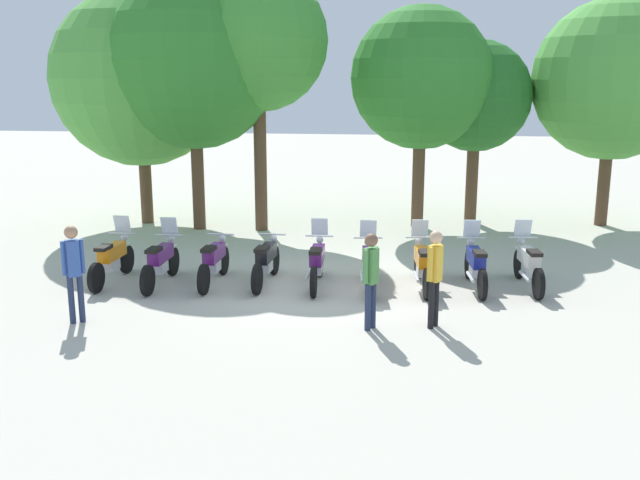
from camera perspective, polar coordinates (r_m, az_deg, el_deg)
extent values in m
plane|color=#BCB7A8|center=(15.38, -0.24, -3.69)|extent=(80.00, 80.00, 0.00)
cylinder|color=black|center=(16.89, -15.17, -1.49)|extent=(0.11, 0.64, 0.64)
cylinder|color=black|center=(15.54, -17.43, -2.90)|extent=(0.11, 0.64, 0.64)
cube|color=silver|center=(16.81, -15.24, -0.37)|extent=(0.13, 0.36, 0.04)
cube|color=orange|center=(16.17, -16.26, -0.92)|extent=(0.28, 0.95, 0.30)
cube|color=silver|center=(16.19, -16.27, -1.89)|extent=(0.23, 0.40, 0.24)
cube|color=black|center=(15.77, -16.90, -0.60)|extent=(0.25, 0.44, 0.08)
cylinder|color=silver|center=(16.74, -15.36, -0.52)|extent=(0.05, 0.23, 0.64)
cylinder|color=silver|center=(16.59, -15.55, 0.53)|extent=(0.62, 0.05, 0.04)
sphere|color=silver|center=(16.73, -15.35, 0.22)|extent=(0.16, 0.16, 0.16)
cylinder|color=silver|center=(16.01, -17.22, -2.34)|extent=(0.08, 0.70, 0.07)
cube|color=silver|center=(16.60, -15.51, 1.25)|extent=(0.36, 0.14, 0.39)
cylinder|color=black|center=(16.46, -11.67, -1.68)|extent=(0.10, 0.64, 0.64)
cylinder|color=black|center=(15.06, -13.60, -3.16)|extent=(0.10, 0.64, 0.64)
cube|color=silver|center=(16.38, -11.72, -0.53)|extent=(0.12, 0.36, 0.04)
cube|color=#59196B|center=(15.72, -12.59, -1.11)|extent=(0.26, 0.95, 0.30)
cube|color=silver|center=(15.74, -12.61, -2.10)|extent=(0.22, 0.40, 0.24)
cube|color=black|center=(15.31, -13.14, -0.78)|extent=(0.24, 0.44, 0.08)
cylinder|color=silver|center=(16.30, -11.82, -0.69)|extent=(0.05, 0.23, 0.64)
cylinder|color=silver|center=(16.15, -11.98, 0.39)|extent=(0.62, 0.04, 0.04)
sphere|color=silver|center=(16.29, -11.81, 0.08)|extent=(0.16, 0.16, 0.16)
cylinder|color=silver|center=(15.54, -13.53, -2.58)|extent=(0.07, 0.70, 0.07)
cube|color=silver|center=(16.16, -11.95, 1.13)|extent=(0.36, 0.13, 0.39)
cylinder|color=black|center=(16.35, -7.71, -1.63)|extent=(0.10, 0.64, 0.64)
cylinder|color=black|center=(14.91, -9.27, -3.12)|extent=(0.10, 0.64, 0.64)
cube|color=silver|center=(16.26, -7.75, -0.47)|extent=(0.12, 0.36, 0.04)
cube|color=#59196B|center=(15.58, -8.45, -1.05)|extent=(0.26, 0.95, 0.30)
cube|color=silver|center=(15.61, -8.46, -2.06)|extent=(0.22, 0.40, 0.24)
cube|color=black|center=(15.17, -8.88, -0.72)|extent=(0.24, 0.44, 0.08)
cylinder|color=silver|center=(16.19, -7.83, -0.63)|extent=(0.05, 0.23, 0.64)
cylinder|color=silver|center=(16.03, -7.95, 0.46)|extent=(0.62, 0.04, 0.04)
sphere|color=silver|center=(16.17, -7.81, 0.14)|extent=(0.16, 0.16, 0.16)
cylinder|color=silver|center=(15.39, -9.34, -2.54)|extent=(0.07, 0.70, 0.07)
cylinder|color=black|center=(16.23, -3.67, -1.64)|extent=(0.12, 0.64, 0.64)
cylinder|color=black|center=(14.78, -5.05, -3.14)|extent=(0.12, 0.64, 0.64)
cube|color=silver|center=(16.15, -3.68, -0.47)|extent=(0.13, 0.36, 0.04)
cube|color=black|center=(15.46, -4.30, -1.05)|extent=(0.30, 0.96, 0.30)
cube|color=silver|center=(15.49, -4.33, -2.07)|extent=(0.24, 0.41, 0.24)
cube|color=black|center=(15.04, -4.68, -0.72)|extent=(0.26, 0.45, 0.08)
cylinder|color=silver|center=(16.07, -3.76, -0.63)|extent=(0.06, 0.23, 0.64)
cylinder|color=silver|center=(15.91, -3.85, 0.46)|extent=(0.62, 0.06, 0.04)
sphere|color=silver|center=(16.06, -3.74, 0.15)|extent=(0.17, 0.17, 0.16)
cylinder|color=silver|center=(15.26, -5.18, -2.55)|extent=(0.10, 0.70, 0.07)
cylinder|color=black|center=(16.03, 0.00, -1.80)|extent=(0.13, 0.64, 0.64)
cylinder|color=black|center=(14.55, -0.52, -3.36)|extent=(0.13, 0.64, 0.64)
cube|color=silver|center=(15.95, 0.00, -0.62)|extent=(0.14, 0.36, 0.04)
cube|color=#59196B|center=(15.25, -0.23, -1.22)|extent=(0.30, 0.96, 0.30)
cube|color=silver|center=(15.27, -0.24, -2.25)|extent=(0.24, 0.41, 0.24)
cube|color=black|center=(14.81, -0.37, -0.89)|extent=(0.26, 0.45, 0.08)
cylinder|color=silver|center=(15.87, -0.02, -0.78)|extent=(0.06, 0.23, 0.64)
cylinder|color=silver|center=(15.71, -0.05, 0.33)|extent=(0.62, 0.06, 0.04)
sphere|color=silver|center=(15.86, -0.01, 0.01)|extent=(0.17, 0.17, 0.16)
cylinder|color=silver|center=(15.01, -0.96, -2.76)|extent=(0.10, 0.70, 0.07)
cube|color=silver|center=(15.72, -0.03, 1.09)|extent=(0.37, 0.15, 0.39)
cylinder|color=black|center=(15.89, 3.80, -1.97)|extent=(0.17, 0.65, 0.64)
cylinder|color=black|center=(14.40, 4.07, -3.56)|extent=(0.17, 0.65, 0.64)
cube|color=silver|center=(15.80, 3.82, -0.78)|extent=(0.16, 0.37, 0.04)
cube|color=#59196B|center=(15.10, 3.94, -1.40)|extent=(0.36, 0.97, 0.30)
cube|color=silver|center=(15.12, 3.93, -2.43)|extent=(0.26, 0.42, 0.24)
cube|color=black|center=(14.66, 4.02, -1.07)|extent=(0.29, 0.46, 0.08)
cylinder|color=silver|center=(15.72, 3.83, -0.94)|extent=(0.07, 0.23, 0.64)
cylinder|color=silver|center=(15.56, 3.87, 0.17)|extent=(0.62, 0.10, 0.04)
sphere|color=silver|center=(15.71, 3.84, -0.15)|extent=(0.18, 0.18, 0.16)
cylinder|color=silver|center=(14.84, 3.37, -2.96)|extent=(0.15, 0.70, 0.07)
cube|color=silver|center=(15.57, 3.87, 0.94)|extent=(0.37, 0.17, 0.39)
cylinder|color=black|center=(16.03, 7.82, -1.93)|extent=(0.17, 0.65, 0.64)
cylinder|color=black|center=(14.55, 8.53, -3.50)|extent=(0.17, 0.65, 0.64)
cube|color=silver|center=(15.95, 7.86, -0.75)|extent=(0.16, 0.37, 0.04)
cube|color=orange|center=(15.25, 8.18, -1.36)|extent=(0.37, 0.97, 0.30)
cube|color=silver|center=(15.27, 8.17, -2.39)|extent=(0.26, 0.42, 0.24)
cube|color=black|center=(14.82, 8.39, -1.03)|extent=(0.29, 0.46, 0.08)
cylinder|color=silver|center=(15.87, 7.89, -0.91)|extent=(0.08, 0.23, 0.64)
cylinder|color=silver|center=(15.70, 7.97, 0.20)|extent=(0.62, 0.11, 0.04)
sphere|color=silver|center=(15.85, 7.90, -0.12)|extent=(0.18, 0.18, 0.16)
cylinder|color=silver|center=(14.98, 7.69, -2.91)|extent=(0.15, 0.70, 0.07)
cube|color=silver|center=(15.72, 7.96, 0.96)|extent=(0.37, 0.17, 0.39)
cylinder|color=black|center=(16.19, 11.81, -1.93)|extent=(0.16, 0.65, 0.64)
cylinder|color=black|center=(14.73, 12.83, -3.49)|extent=(0.16, 0.65, 0.64)
cube|color=silver|center=(16.11, 11.87, -0.76)|extent=(0.16, 0.37, 0.04)
cube|color=navy|center=(15.42, 12.33, -1.37)|extent=(0.35, 0.97, 0.30)
cube|color=silver|center=(15.44, 12.31, -2.39)|extent=(0.26, 0.42, 0.24)
cube|color=black|center=(14.99, 12.64, -1.04)|extent=(0.28, 0.46, 0.08)
cylinder|color=silver|center=(16.03, 11.92, -0.93)|extent=(0.07, 0.23, 0.64)
cylinder|color=silver|center=(15.87, 12.03, 0.17)|extent=(0.62, 0.10, 0.04)
sphere|color=silver|center=(16.02, 11.93, -0.14)|extent=(0.18, 0.18, 0.16)
cylinder|color=silver|center=(15.14, 11.91, -2.91)|extent=(0.14, 0.70, 0.07)
cube|color=silver|center=(15.88, 12.03, 0.92)|extent=(0.37, 0.17, 0.39)
cylinder|color=black|center=(16.50, 15.60, -1.86)|extent=(0.17, 0.65, 0.64)
cylinder|color=black|center=(15.06, 17.04, -3.37)|extent=(0.17, 0.65, 0.64)
cube|color=silver|center=(16.42, 15.68, -0.71)|extent=(0.16, 0.37, 0.04)
cube|color=silver|center=(15.74, 16.32, -1.30)|extent=(0.36, 0.97, 0.30)
cube|color=silver|center=(15.76, 16.31, -2.30)|extent=(0.26, 0.42, 0.24)
cube|color=black|center=(15.32, 16.75, -0.98)|extent=(0.29, 0.46, 0.08)
cylinder|color=silver|center=(16.34, 15.75, -0.87)|extent=(0.07, 0.23, 0.64)
cylinder|color=silver|center=(16.19, 15.90, 0.20)|extent=(0.62, 0.10, 0.04)
sphere|color=silver|center=(16.33, 15.76, -0.10)|extent=(0.18, 0.18, 0.16)
cylinder|color=silver|center=(15.46, 16.00, -2.81)|extent=(0.15, 0.70, 0.07)
cube|color=silver|center=(16.20, 15.89, 0.94)|extent=(0.37, 0.17, 0.39)
cylinder|color=#232D4C|center=(13.76, -19.23, -4.54)|extent=(0.15, 0.15, 0.88)
cylinder|color=#232D4C|center=(13.79, -18.53, -4.46)|extent=(0.15, 0.15, 0.88)
cube|color=#33519E|center=(13.57, -19.11, -1.39)|extent=(0.30, 0.29, 0.66)
cylinder|color=#33519E|center=(13.55, -19.79, -1.39)|extent=(0.11, 0.11, 0.63)
cylinder|color=#33519E|center=(13.59, -18.46, -1.25)|extent=(0.11, 0.11, 0.63)
sphere|color=#A87A5B|center=(13.47, -19.27, 0.59)|extent=(0.33, 0.33, 0.24)
cylinder|color=black|center=(12.90, 8.87, -5.17)|extent=(0.15, 0.15, 0.86)
cylinder|color=black|center=(13.04, 9.22, -4.98)|extent=(0.15, 0.15, 0.86)
cube|color=gold|center=(12.76, 9.17, -1.85)|extent=(0.28, 0.29, 0.65)
cylinder|color=gold|center=(12.61, 8.84, -1.93)|extent=(0.11, 0.11, 0.61)
cylinder|color=gold|center=(12.89, 9.50, -1.63)|extent=(0.11, 0.11, 0.61)
sphere|color=#DBAD89|center=(12.65, 9.24, 0.21)|extent=(0.32, 0.32, 0.23)
cylinder|color=#232D4C|center=(12.82, 4.24, -5.19)|extent=(0.15, 0.15, 0.85)
cylinder|color=#232D4C|center=(12.68, 3.83, -5.39)|extent=(0.15, 0.15, 0.85)
cube|color=#4C8C47|center=(12.54, 4.09, -2.07)|extent=(0.28, 0.29, 0.64)
cylinder|color=#4C8C47|center=(12.66, 4.48, -1.85)|extent=(0.11, 0.11, 0.60)
cylinder|color=#4C8C47|center=(12.40, 3.70, -2.15)|extent=(0.11, 0.11, 0.60)
sphere|color=brown|center=(12.42, 4.13, -0.01)|extent=(0.31, 0.31, 0.23)
cylinder|color=brown|center=(22.36, -13.74, 4.54)|extent=(0.36, 0.36, 2.53)
sphere|color=#4C9E3D|center=(22.14, -14.17, 12.40)|extent=(5.15, 5.15, 5.15)
cylinder|color=brown|center=(21.13, -9.72, 5.01)|extent=(0.36, 0.36, 3.08)
sphere|color=#2D7A28|center=(20.93, -10.07, 13.89)|extent=(4.93, 4.93, 4.93)
cylinder|color=brown|center=(20.66, -4.78, 6.23)|extent=(0.36, 0.36, 3.98)
sphere|color=#3D8E33|center=(20.54, -4.96, 15.57)|extent=(3.91, 3.91, 3.91)
cylinder|color=brown|center=(21.35, 7.85, 4.93)|extent=(0.36, 0.36, 2.92)
sphere|color=#2D7A28|center=(21.15, 8.10, 12.69)|extent=(4.08, 4.08, 4.08)
cylinder|color=brown|center=(22.25, 12.02, 4.77)|extent=(0.36, 0.36, 2.67)
sphere|color=#236623|center=(22.04, 12.33, 11.17)|extent=(3.28, 3.28, 3.28)
cylinder|color=brown|center=(22.98, 21.72, 4.39)|extent=(0.36, 0.36, 2.67)
sphere|color=#4C9E3D|center=(22.77, 22.36, 11.77)|extent=(4.64, 4.64, 4.64)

